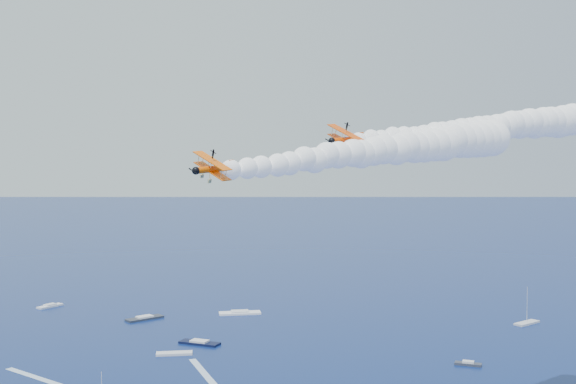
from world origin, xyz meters
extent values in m
cube|color=silver|center=(120.86, 142.27, 0.35)|extent=(11.36, 7.98, 0.70)
cube|color=white|center=(-46.35, 205.54, 0.35)|extent=(9.79, 9.42, 0.70)
cube|color=white|center=(24.43, 178.43, 0.35)|extent=(15.73, 5.81, 0.70)
cube|color=#2C303B|center=(-10.40, 176.97, 0.35)|extent=(14.10, 10.23, 0.70)
cube|color=silver|center=(-2.13, 129.06, 0.35)|extent=(10.88, 4.17, 0.70)
cube|color=black|center=(6.21, 139.26, 0.35)|extent=(13.13, 10.86, 0.70)
cube|color=#323643|center=(78.48, 101.19, 0.35)|extent=(7.55, 5.97, 0.70)
cube|color=white|center=(-35.48, 110.39, 0.03)|extent=(26.36, 30.06, 0.04)
cube|color=white|center=(5.68, 104.42, 0.03)|extent=(7.87, 37.85, 0.04)
camera|label=1|loc=(-11.70, -80.82, 59.25)|focal=44.20mm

